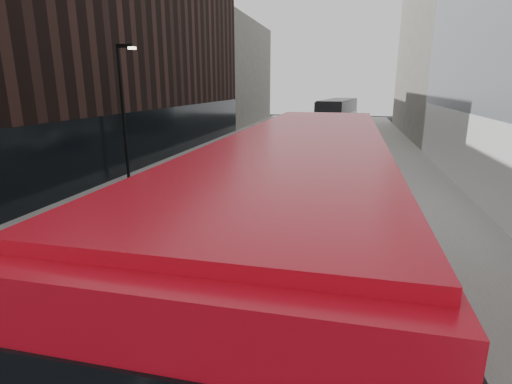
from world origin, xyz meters
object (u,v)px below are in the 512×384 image
Objects in this scene: red_bus at (305,241)px; car_c at (309,153)px; street_lamp at (124,104)px; grey_bus at (337,116)px; car_a at (311,195)px; car_b at (312,150)px.

car_c is at bearing 95.55° from red_bus.
street_lamp reaches higher than car_c.
grey_bus is at bearing 80.75° from car_c.
street_lamp is 12.46m from car_c.
car_a is 0.88× the size of car_b.
street_lamp is at bearing -143.32° from car_b.
car_a is at bearing -89.17° from car_b.
car_b is at bearing -86.30° from grey_bus.
grey_bus is 16.38m from car_b.
red_bus is 9.51m from car_a.
red_bus is at bearing -89.47° from car_b.
grey_bus reaches higher than car_a.
car_c is at bearing -86.65° from grey_bus.
car_b is (-1.01, 11.23, 0.07)m from car_a.
grey_bus is 2.42× the size of car_b.
car_b is (-1.14, -16.30, -1.17)m from grey_bus.
car_c is (-1.26, -16.53, -1.31)m from grey_bus.
car_b reaches higher than car_c.
grey_bus is (-0.61, 36.86, -0.48)m from red_bus.
street_lamp reaches higher than car_b.
red_bus is 2.28× the size of car_b.
car_a reaches higher than car_c.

